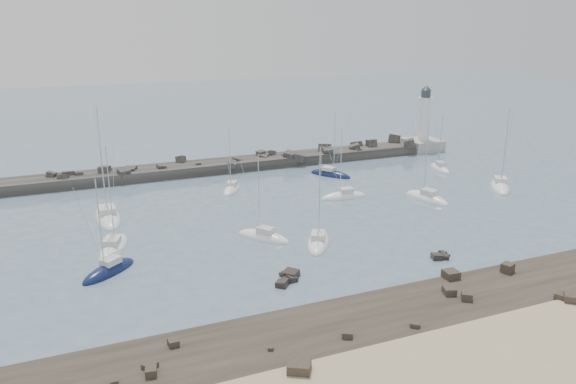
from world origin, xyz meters
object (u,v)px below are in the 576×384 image
object	(u,v)px
sailboat_3	(114,248)
sailboat_9	(427,199)
lighthouse	(423,136)
sailboat_7	(330,175)
sailboat_10	(500,187)
sailboat_6	(318,242)
sailboat_1	(108,218)
sailboat_4	(264,237)
sailboat_11	(440,169)
sailboat_8	(344,197)
sailboat_2	(109,271)
sailboat_5	(232,190)

from	to	relation	value
sailboat_3	sailboat_9	distance (m)	47.67
lighthouse	sailboat_7	xyz separation A→B (m)	(-27.90, -11.15, -2.96)
sailboat_7	sailboat_10	bearing A→B (deg)	-38.67
sailboat_7	lighthouse	bearing A→B (deg)	21.79
sailboat_6	sailboat_9	size ratio (longest dim) A/B	1.00
lighthouse	sailboat_1	size ratio (longest dim) A/B	0.86
lighthouse	sailboat_1	xyz separation A→B (m)	(-67.56, -19.69, -2.94)
sailboat_3	sailboat_4	bearing A→B (deg)	-11.60
sailboat_3	sailboat_9	xyz separation A→B (m)	(47.63, 1.76, 0.01)
sailboat_11	sailboat_9	bearing A→B (deg)	-133.05
lighthouse	sailboat_8	distance (m)	40.03
sailboat_9	sailboat_6	bearing A→B (deg)	-157.51
lighthouse	sailboat_3	bearing A→B (deg)	-155.12
sailboat_1	sailboat_9	world-z (taller)	sailboat_1
sailboat_3	sailboat_8	bearing A→B (deg)	12.01
sailboat_2	sailboat_5	bearing A→B (deg)	48.72
sailboat_6	sailboat_7	size ratio (longest dim) A/B	1.04
lighthouse	sailboat_1	distance (m)	70.43
sailboat_3	sailboat_6	xyz separation A→B (m)	(24.06, -7.99, -0.00)
sailboat_1	sailboat_3	bearing A→B (deg)	-92.29
sailboat_5	sailboat_8	xyz separation A→B (m)	(15.23, -10.65, 0.01)
lighthouse	sailboat_5	distance (m)	49.12
sailboat_5	sailboat_10	distance (m)	44.93
sailboat_9	sailboat_8	bearing A→B (deg)	153.00
sailboat_9	lighthouse	bearing A→B (deg)	55.60
sailboat_7	sailboat_3	bearing A→B (deg)	-153.05
sailboat_1	sailboat_7	size ratio (longest dim) A/B	1.34
sailboat_1	sailboat_2	distance (m)	18.71
sailboat_9	sailboat_10	size ratio (longest dim) A/B	0.92
lighthouse	sailboat_9	distance (m)	36.23
sailboat_1	sailboat_8	world-z (taller)	sailboat_1
sailboat_9	sailboat_5	bearing A→B (deg)	148.30
sailboat_2	sailboat_8	size ratio (longest dim) A/B	0.99
sailboat_10	sailboat_4	bearing A→B (deg)	-172.29
sailboat_1	sailboat_5	world-z (taller)	sailboat_1
sailboat_7	sailboat_9	size ratio (longest dim) A/B	0.96
sailboat_4	sailboat_7	xyz separation A→B (m)	(21.87, 24.16, -0.01)
sailboat_7	sailboat_9	distance (m)	20.09
sailboat_1	sailboat_7	xyz separation A→B (m)	(39.66, 8.54, -0.02)
sailboat_7	sailboat_8	size ratio (longest dim) A/B	1.05
sailboat_5	sailboat_6	distance (m)	26.51
sailboat_3	sailboat_5	distance (m)	27.73
sailboat_5	sailboat_11	xyz separation A→B (m)	(40.15, -2.28, 0.02)
sailboat_9	sailboat_11	world-z (taller)	sailboat_9
sailboat_4	sailboat_3	bearing A→B (deg)	168.40
lighthouse	sailboat_6	xyz separation A→B (m)	(-43.97, -39.55, -2.96)
sailboat_1	lighthouse	bearing A→B (deg)	16.25
sailboat_1	sailboat_8	size ratio (longest dim) A/B	1.41
sailboat_1	sailboat_7	distance (m)	40.57
lighthouse	sailboat_7	bearing A→B (deg)	-158.21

